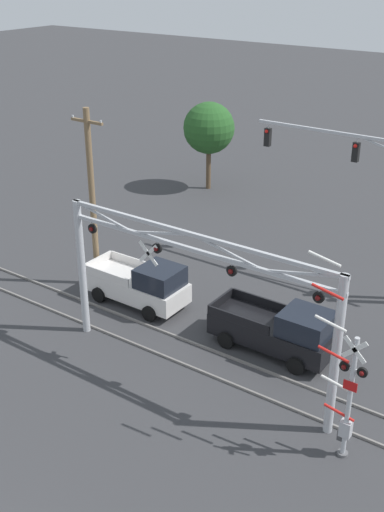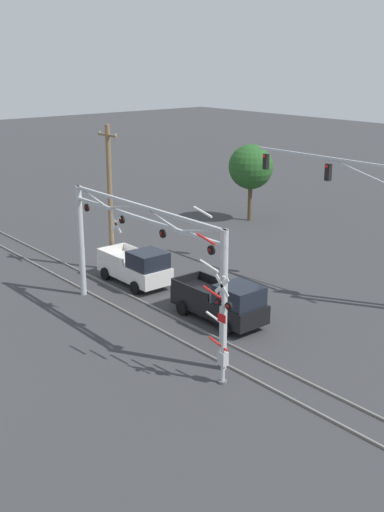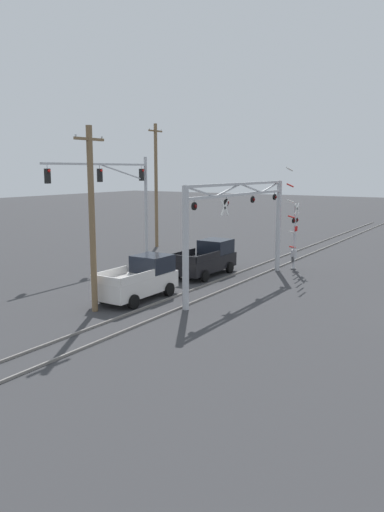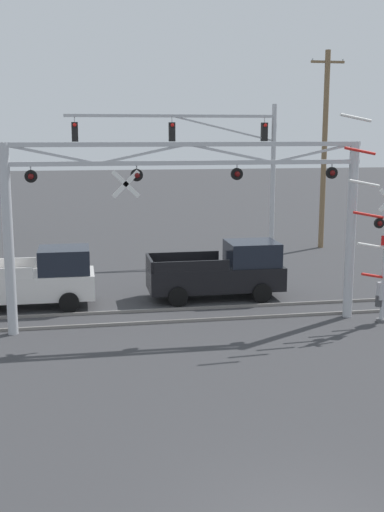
# 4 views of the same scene
# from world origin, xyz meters

# --- Properties ---
(rail_track_near) EXTENTS (80.00, 0.08, 0.10)m
(rail_track_near) POSITION_xyz_m (0.00, 11.70, 0.05)
(rail_track_near) COLOR gray
(rail_track_near) RESTS_ON ground_plane
(rail_track_far) EXTENTS (80.00, 0.08, 0.10)m
(rail_track_far) POSITION_xyz_m (0.00, 13.14, 0.05)
(rail_track_far) COLOR gray
(rail_track_far) RESTS_ON ground_plane
(crossing_gantry) EXTENTS (11.32, 0.32, 5.87)m
(crossing_gantry) POSITION_xyz_m (-0.01, 11.42, 3.78)
(crossing_gantry) COLOR #B7BABF
(crossing_gantry) RESTS_ON ground_plane
(crossing_signal_mast) EXTENTS (2.20, 0.35, 6.74)m
(crossing_signal_mast) POSITION_xyz_m (6.24, 10.62, 2.33)
(crossing_signal_mast) COLOR #B7BABF
(crossing_signal_mast) RESTS_ON ground_plane
(traffic_signal_span) EXTENTS (10.37, 0.39, 7.54)m
(traffic_signal_span) POSITION_xyz_m (3.75, 22.86, 5.20)
(traffic_signal_span) COLOR #B7BABF
(traffic_signal_span) RESTS_ON ground_plane
(pickup_truck_lead) EXTENTS (5.04, 2.17, 2.12)m
(pickup_truck_lead) POSITION_xyz_m (1.91, 14.67, 1.00)
(pickup_truck_lead) COLOR black
(pickup_truck_lead) RESTS_ON ground_plane
(pickup_truck_following) EXTENTS (4.76, 2.17, 2.12)m
(pickup_truck_following) POSITION_xyz_m (-5.00, 14.54, 1.00)
(pickup_truck_following) COLOR silver
(pickup_truck_following) RESTS_ON ground_plane
(utility_pole_left) EXTENTS (1.80, 0.28, 8.51)m
(utility_pole_left) POSITION_xyz_m (-8.03, 14.87, 4.40)
(utility_pole_left) COLOR brown
(utility_pole_left) RESTS_ON ground_plane
(utility_pole_right) EXTENTS (1.80, 0.28, 10.33)m
(utility_pole_right) POSITION_xyz_m (9.53, 24.25, 5.32)
(utility_pole_right) COLOR brown
(utility_pole_right) RESTS_ON ground_plane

